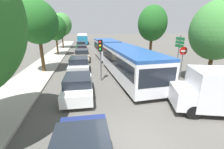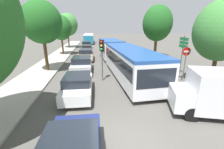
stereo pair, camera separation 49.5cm
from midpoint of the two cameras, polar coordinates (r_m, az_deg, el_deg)
ground_plane at (r=6.46m, az=7.10°, el=-24.76°), size 200.00×200.00×0.00m
kerb_strip_left at (r=25.62m, az=-18.70°, el=7.04°), size 3.20×50.33×0.14m
articulated_bus at (r=16.74m, az=3.72°, el=7.82°), size 3.70×17.85×2.63m
city_bus_rear at (r=45.04m, az=-8.54°, el=13.65°), size 2.56×11.45×2.46m
queued_car_white at (r=9.95m, az=-11.48°, el=-4.07°), size 1.86×4.19×1.44m
queued_car_silver at (r=15.37m, az=-10.47°, el=3.87°), size 1.99×4.48×1.54m
queued_car_tan at (r=20.98m, az=-9.08°, el=7.54°), size 1.96×4.42×1.52m
queued_car_red at (r=27.29m, az=-8.89°, el=9.67°), size 1.76×3.98×1.37m
queued_car_green at (r=32.74m, az=-9.14°, el=11.08°), size 1.97×4.45×1.53m
traffic_light at (r=12.21m, az=-2.70°, el=8.87°), size 0.38×0.40×3.40m
no_entry_sign at (r=13.83m, az=27.14°, el=5.37°), size 0.70×0.08×2.82m
direction_sign_post at (r=15.97m, az=26.26°, el=9.41°), size 0.13×1.40×3.60m
tree_left_mid at (r=16.10m, az=-24.44°, el=17.27°), size 3.73×3.73×6.78m
tree_left_far at (r=25.63m, az=-18.20°, el=16.32°), size 3.33×3.33×6.18m
tree_left_distant at (r=34.40m, az=-16.12°, el=17.56°), size 4.27×4.27×7.18m
tree_right_near at (r=13.57m, az=36.83°, el=12.70°), size 3.74×3.74×6.26m
tree_right_mid at (r=23.33m, az=17.52°, el=18.05°), size 4.14×4.14×7.36m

